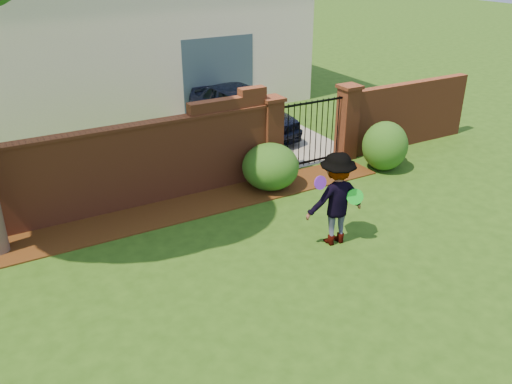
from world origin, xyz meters
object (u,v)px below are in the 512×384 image
car (248,112)px  frisbee_green (355,197)px  frisbee_purple (320,183)px  man (337,200)px

car → frisbee_green: car is taller
car → frisbee_purple: size_ratio=16.57×
car → frisbee_green: size_ratio=13.82×
man → car: bearing=-98.2°
frisbee_purple → frisbee_green: size_ratio=0.83×
frisbee_purple → frisbee_green: bearing=-15.8°
man → frisbee_green: 0.33m
car → man: man is taller
man → frisbee_purple: man is taller
man → frisbee_purple: bearing=13.0°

